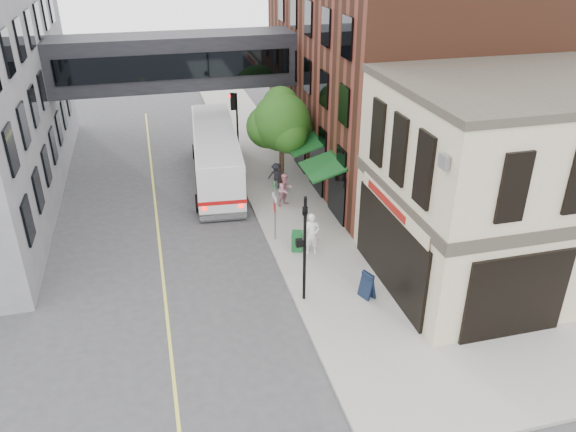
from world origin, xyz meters
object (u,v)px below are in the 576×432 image
pedestrian_a (312,234)px  bus (216,153)px  pedestrian_c (276,176)px  sandwich_board (367,285)px  pedestrian_b (285,190)px  newspaper_box (297,241)px

pedestrian_a → bus: bearing=115.0°
pedestrian_c → bus: bearing=175.5°
pedestrian_a → sandwich_board: bearing=-65.1°
pedestrian_a → sandwich_board: (1.16, -3.86, -0.41)m
bus → sandwich_board: (4.12, -13.64, -0.97)m
pedestrian_b → newspaper_box: (-0.64, -4.79, -0.41)m
newspaper_box → sandwich_board: bearing=-46.4°
pedestrian_a → sandwich_board: pedestrian_a is taller
pedestrian_a → pedestrian_c: 7.42m
pedestrian_a → newspaper_box: 0.84m
pedestrian_b → sandwich_board: (1.11, -9.02, -0.34)m
pedestrian_c → sandwich_board: pedestrian_c is taller
pedestrian_c → sandwich_board: bearing=-51.6°
bus → pedestrian_c: size_ratio=7.50×
pedestrian_c → sandwich_board: size_ratio=1.36×
bus → pedestrian_c: bearing=-37.6°
pedestrian_a → newspaper_box: size_ratio=1.99×
bus → pedestrian_b: 5.55m
pedestrian_b → sandwich_board: 9.09m
pedestrian_b → newspaper_box: pedestrian_b is taller
pedestrian_a → newspaper_box: pedestrian_a is taller
bus → pedestrian_b: bus is taller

